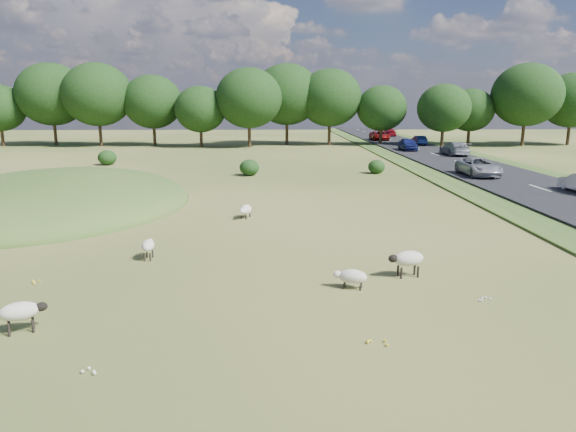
# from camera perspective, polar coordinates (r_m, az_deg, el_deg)

# --- Properties ---
(ground) EXTENTS (160.00, 160.00, 0.00)m
(ground) POSITION_cam_1_polar(r_m,az_deg,el_deg) (39.53, -3.52, 3.59)
(ground) COLOR #355119
(ground) RESTS_ON ground
(mound) EXTENTS (16.00, 20.00, 4.00)m
(mound) POSITION_cam_1_polar(r_m,az_deg,el_deg) (34.34, -24.44, 1.12)
(mound) COLOR #33561E
(mound) RESTS_ON ground
(road) EXTENTS (8.00, 150.00, 0.25)m
(road) POSITION_cam_1_polar(r_m,az_deg,el_deg) (52.78, 19.23, 5.29)
(road) COLOR black
(road) RESTS_ON ground
(treeline) EXTENTS (96.28, 14.66, 11.70)m
(treeline) POSITION_cam_1_polar(r_m,az_deg,el_deg) (74.50, -3.48, 12.83)
(treeline) COLOR black
(treeline) RESTS_ON ground
(shrubs) EXTENTS (27.28, 9.71, 1.49)m
(shrubs) POSITION_cam_1_polar(r_m,az_deg,el_deg) (47.94, -8.54, 5.87)
(shrubs) COLOR black
(shrubs) RESTS_ON ground
(sheep_0) EXTENTS (0.52, 1.11, 0.80)m
(sheep_0) POSITION_cam_1_polar(r_m,az_deg,el_deg) (21.11, -15.28, -3.20)
(sheep_0) COLOR #BFB69E
(sheep_0) RESTS_ON ground
(sheep_1) EXTENTS (0.83, 1.31, 0.72)m
(sheep_1) POSITION_cam_1_polar(r_m,az_deg,el_deg) (27.70, -4.76, 0.69)
(sheep_1) COLOR #BFB69E
(sheep_1) RESTS_ON ground
(sheep_2) EXTENTS (1.21, 0.76, 0.67)m
(sheep_2) POSITION_cam_1_polar(r_m,az_deg,el_deg) (17.38, 7.09, -6.69)
(sheep_2) COLOR #BFB69E
(sheep_2) RESTS_ON ground
(sheep_3) EXTENTS (1.25, 0.89, 0.87)m
(sheep_3) POSITION_cam_1_polar(r_m,az_deg,el_deg) (15.78, -27.55, -9.38)
(sheep_3) COLOR #BFB69E
(sheep_3) RESTS_ON ground
(sheep_4) EXTENTS (1.38, 0.79, 0.97)m
(sheep_4) POSITION_cam_1_polar(r_m,az_deg,el_deg) (18.78, 13.15, -4.66)
(sheep_4) COLOR #BFB69E
(sheep_4) RESTS_ON ground
(car_0) EXTENTS (1.82, 4.48, 1.30)m
(car_0) POSITION_cam_1_polar(r_m,az_deg,el_deg) (94.26, 11.20, 9.09)
(car_0) COLOR maroon
(car_0) RESTS_ON road
(car_2) EXTENTS (1.36, 3.90, 1.29)m
(car_2) POSITION_cam_1_polar(r_m,az_deg,el_deg) (75.71, 14.36, 8.16)
(car_2) COLOR navy
(car_2) RESTS_ON road
(car_3) EXTENTS (2.16, 5.31, 1.54)m
(car_3) POSITION_cam_1_polar(r_m,az_deg,el_deg) (61.81, 18.02, 7.17)
(car_3) COLOR #93959A
(car_3) RESTS_ON road
(car_4) EXTENTS (2.41, 5.22, 1.45)m
(car_4) POSITION_cam_1_polar(r_m,az_deg,el_deg) (44.89, 20.44, 5.15)
(car_4) COLOR #9D9EA4
(car_4) RESTS_ON road
(car_5) EXTENTS (2.51, 5.44, 1.51)m
(car_5) POSITION_cam_1_polar(r_m,az_deg,el_deg) (83.71, 10.13, 8.81)
(car_5) COLOR maroon
(car_5) RESTS_ON road
(car_6) EXTENTS (1.80, 4.47, 1.52)m
(car_6) POSITION_cam_1_polar(r_m,az_deg,el_deg) (66.52, 13.17, 7.78)
(car_6) COLOR navy
(car_6) RESTS_ON road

